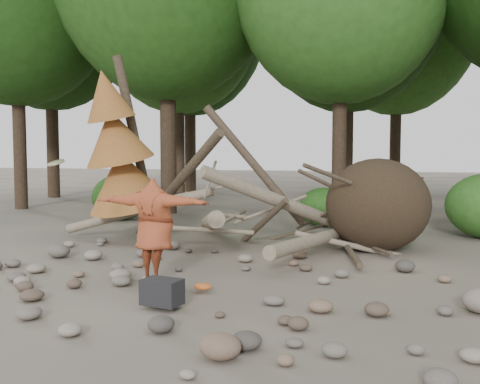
% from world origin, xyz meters
% --- Properties ---
extents(ground, '(120.00, 120.00, 0.00)m').
position_xyz_m(ground, '(0.00, 0.00, 0.00)').
color(ground, '#514C44').
rests_on(ground, ground).
extents(deadfall_pile, '(8.55, 5.24, 3.30)m').
position_xyz_m(deadfall_pile, '(2.02, 4.24, 0.95)').
color(deadfall_pile, '#332619').
rests_on(deadfall_pile, ground).
extents(dead_conifer, '(2.06, 2.16, 4.35)m').
position_xyz_m(dead_conifer, '(-3.12, 3.37, 2.11)').
color(dead_conifer, '#4C3F30').
rests_on(dead_conifer, ground).
extents(bush_left, '(1.80, 1.80, 1.44)m').
position_xyz_m(bush_left, '(-5.50, 7.20, 0.72)').
color(bush_left, '#1E4612').
rests_on(bush_left, ground).
extents(bush_mid, '(1.40, 1.40, 1.12)m').
position_xyz_m(bush_mid, '(0.80, 7.80, 0.56)').
color(bush_mid, '#275919').
rests_on(bush_mid, ground).
extents(frisbee_thrower, '(3.07, 0.59, 1.92)m').
position_xyz_m(frisbee_thrower, '(-0.46, 0.11, 0.88)').
color(frisbee_thrower, '#943E21').
rests_on(frisbee_thrower, ground).
extents(backpack, '(0.54, 0.39, 0.34)m').
position_xyz_m(backpack, '(0.30, -1.07, 0.17)').
color(backpack, black).
rests_on(backpack, ground).
extents(cloth_green, '(0.40, 0.33, 0.15)m').
position_xyz_m(cloth_green, '(-0.12, -0.35, 0.07)').
color(cloth_green, '#29682D').
rests_on(cloth_green, ground).
extents(cloth_orange, '(0.28, 0.23, 0.10)m').
position_xyz_m(cloth_orange, '(0.49, -0.15, 0.05)').
color(cloth_orange, '#BF5620').
rests_on(cloth_orange, ground).
extents(boulder_front_right, '(0.43, 0.39, 0.26)m').
position_xyz_m(boulder_front_right, '(1.68, -2.44, 0.13)').
color(boulder_front_right, brown).
rests_on(boulder_front_right, ground).
extents(boulder_mid_left, '(0.46, 0.41, 0.27)m').
position_xyz_m(boulder_mid_left, '(-3.32, 1.41, 0.14)').
color(boulder_mid_left, '#605A50').
rests_on(boulder_mid_left, ground).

